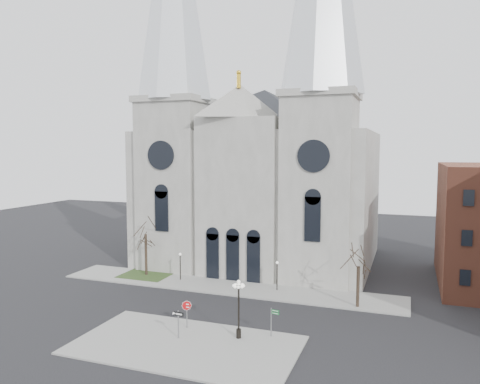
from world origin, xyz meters
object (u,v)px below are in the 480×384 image
(stop_sign, at_px, (187,308))
(one_way_sign, at_px, (178,320))
(globe_lamp, at_px, (239,302))
(street_name_sign, at_px, (272,320))

(stop_sign, bearing_deg, one_way_sign, -85.42)
(stop_sign, distance_m, one_way_sign, 2.35)
(globe_lamp, distance_m, street_name_sign, 3.27)
(one_way_sign, xyz_separation_m, street_name_sign, (7.20, 2.99, -0.15))
(globe_lamp, distance_m, one_way_sign, 5.22)
(stop_sign, height_order, globe_lamp, globe_lamp)
(globe_lamp, relative_size, street_name_sign, 2.03)
(one_way_sign, relative_size, street_name_sign, 0.97)
(globe_lamp, bearing_deg, stop_sign, 173.70)
(globe_lamp, xyz_separation_m, street_name_sign, (2.52, 1.24, -1.67))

